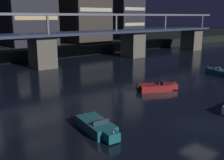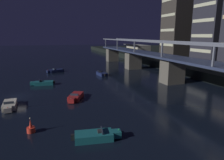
{
  "view_description": "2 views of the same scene",
  "coord_description": "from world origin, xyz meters",
  "px_view_note": "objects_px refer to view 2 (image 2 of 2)",
  "views": [
    {
      "loc": [
        -18.25,
        -11.6,
        8.85
      ],
      "look_at": [
        0.82,
        13.25,
        1.25
      ],
      "focal_mm": 42.12,
      "sensor_mm": 36.0,
      "label": 1
    },
    {
      "loc": [
        38.04,
        5.2,
        10.65
      ],
      "look_at": [
        2.28,
        17.14,
        2.26
      ],
      "focal_mm": 32.18,
      "sensor_mm": 36.0,
      "label": 2
    }
  ],
  "objects_px": {
    "channel_buoy": "(31,128)",
    "speedboat_near_left": "(102,74)",
    "speedboat_mid_center": "(10,105)",
    "speedboat_near_center": "(43,83)",
    "speedboat_near_right": "(96,136)",
    "speedboat_mid_right": "(75,97)",
    "tower_west_tall": "(219,28)",
    "speedboat_mid_left": "(56,71)",
    "tower_west_low": "(181,23)",
    "river_bridge": "(172,65)",
    "waterfront_pavilion": "(138,50)"
  },
  "relations": [
    {
      "from": "waterfront_pavilion",
      "to": "river_bridge",
      "type": "bearing_deg",
      "value": -15.57
    },
    {
      "from": "speedboat_near_center",
      "to": "speedboat_mid_left",
      "type": "xyz_separation_m",
      "value": [
        -15.36,
        3.57,
        0.0
      ]
    },
    {
      "from": "tower_west_tall",
      "to": "waterfront_pavilion",
      "type": "distance_m",
      "value": 36.04
    },
    {
      "from": "river_bridge",
      "to": "tower_west_low",
      "type": "height_order",
      "value": "tower_west_low"
    },
    {
      "from": "tower_west_low",
      "to": "speedboat_near_left",
      "type": "relative_size",
      "value": 5.04
    },
    {
      "from": "tower_west_low",
      "to": "tower_west_tall",
      "type": "bearing_deg",
      "value": 1.77
    },
    {
      "from": "speedboat_mid_center",
      "to": "channel_buoy",
      "type": "relative_size",
      "value": 2.96
    },
    {
      "from": "river_bridge",
      "to": "speedboat_near_center",
      "type": "height_order",
      "value": "river_bridge"
    },
    {
      "from": "speedboat_near_center",
      "to": "speedboat_near_right",
      "type": "xyz_separation_m",
      "value": [
        26.81,
        5.3,
        0.0
      ]
    },
    {
      "from": "waterfront_pavilion",
      "to": "channel_buoy",
      "type": "xyz_separation_m",
      "value": [
        58.24,
        -41.01,
        -3.96
      ]
    },
    {
      "from": "waterfront_pavilion",
      "to": "speedboat_near_center",
      "type": "xyz_separation_m",
      "value": [
        35.31,
        -39.77,
        -4.02
      ]
    },
    {
      "from": "speedboat_near_center",
      "to": "speedboat_mid_right",
      "type": "height_order",
      "value": "same"
    },
    {
      "from": "tower_west_tall",
      "to": "speedboat_mid_left",
      "type": "distance_m",
      "value": 49.21
    },
    {
      "from": "speedboat_mid_left",
      "to": "channel_buoy",
      "type": "xyz_separation_m",
      "value": [
        38.29,
        -4.8,
        0.06
      ]
    },
    {
      "from": "speedboat_near_center",
      "to": "river_bridge",
      "type": "bearing_deg",
      "value": 75.01
    },
    {
      "from": "tower_west_low",
      "to": "speedboat_mid_center",
      "type": "distance_m",
      "value": 63.99
    },
    {
      "from": "waterfront_pavilion",
      "to": "speedboat_mid_left",
      "type": "distance_m",
      "value": 41.53
    },
    {
      "from": "speedboat_mid_left",
      "to": "waterfront_pavilion",
      "type": "bearing_deg",
      "value": 118.85
    },
    {
      "from": "river_bridge",
      "to": "waterfront_pavilion",
      "type": "height_order",
      "value": "river_bridge"
    },
    {
      "from": "tower_west_tall",
      "to": "speedboat_mid_right",
      "type": "relative_size",
      "value": 4.3
    },
    {
      "from": "speedboat_near_center",
      "to": "channel_buoy",
      "type": "distance_m",
      "value": 22.97
    },
    {
      "from": "waterfront_pavilion",
      "to": "tower_west_tall",
      "type": "bearing_deg",
      "value": 15.5
    },
    {
      "from": "speedboat_near_left",
      "to": "speedboat_mid_center",
      "type": "distance_m",
      "value": 28.11
    },
    {
      "from": "speedboat_near_right",
      "to": "speedboat_mid_left",
      "type": "distance_m",
      "value": 42.21
    },
    {
      "from": "tower_west_tall",
      "to": "speedboat_near_right",
      "type": "relative_size",
      "value": 4.11
    },
    {
      "from": "waterfront_pavilion",
      "to": "speedboat_near_left",
      "type": "distance_m",
      "value": 38.19
    },
    {
      "from": "speedboat_near_center",
      "to": "speedboat_mid_left",
      "type": "bearing_deg",
      "value": 166.93
    },
    {
      "from": "tower_west_tall",
      "to": "speedboat_near_right",
      "type": "distance_m",
      "value": 53.65
    },
    {
      "from": "river_bridge",
      "to": "tower_west_tall",
      "type": "height_order",
      "value": "tower_west_tall"
    },
    {
      "from": "channel_buoy",
      "to": "speedboat_near_left",
      "type": "bearing_deg",
      "value": 150.8
    },
    {
      "from": "river_bridge",
      "to": "speedboat_mid_left",
      "type": "relative_size",
      "value": 17.72
    },
    {
      "from": "waterfront_pavilion",
      "to": "channel_buoy",
      "type": "bearing_deg",
      "value": -35.15
    },
    {
      "from": "tower_west_low",
      "to": "speedboat_mid_left",
      "type": "xyz_separation_m",
      "value": [
        3.22,
        -45.05,
        -14.83
      ]
    },
    {
      "from": "speedboat_near_left",
      "to": "speedboat_near_center",
      "type": "distance_m",
      "value": 16.44
    },
    {
      "from": "channel_buoy",
      "to": "tower_west_low",
      "type": "bearing_deg",
      "value": 129.79
    },
    {
      "from": "waterfront_pavilion",
      "to": "speedboat_mid_right",
      "type": "height_order",
      "value": "waterfront_pavilion"
    },
    {
      "from": "tower_west_tall",
      "to": "channel_buoy",
      "type": "xyz_separation_m",
      "value": [
        24.46,
        -50.38,
        -12.32
      ]
    },
    {
      "from": "speedboat_mid_right",
      "to": "channel_buoy",
      "type": "relative_size",
      "value": 2.84
    },
    {
      "from": "speedboat_mid_right",
      "to": "channel_buoy",
      "type": "bearing_deg",
      "value": -31.78
    },
    {
      "from": "tower_west_low",
      "to": "speedboat_mid_center",
      "type": "bearing_deg",
      "value": -59.0
    },
    {
      "from": "tower_west_tall",
      "to": "speedboat_mid_left",
      "type": "relative_size",
      "value": 4.18
    },
    {
      "from": "speedboat_mid_left",
      "to": "channel_buoy",
      "type": "relative_size",
      "value": 2.92
    },
    {
      "from": "speedboat_near_center",
      "to": "speedboat_mid_right",
      "type": "distance_m",
      "value": 13.48
    },
    {
      "from": "tower_west_low",
      "to": "speedboat_mid_center",
      "type": "height_order",
      "value": "tower_west_low"
    },
    {
      "from": "speedboat_mid_right",
      "to": "channel_buoy",
      "type": "height_order",
      "value": "channel_buoy"
    },
    {
      "from": "speedboat_mid_left",
      "to": "speedboat_mid_right",
      "type": "xyz_separation_m",
      "value": [
        27.75,
        1.73,
        0.0
      ]
    },
    {
      "from": "river_bridge",
      "to": "waterfront_pavilion",
      "type": "relative_size",
      "value": 7.35
    },
    {
      "from": "speedboat_near_left",
      "to": "channel_buoy",
      "type": "bearing_deg",
      "value": -29.2
    },
    {
      "from": "tower_west_low",
      "to": "speedboat_near_left",
      "type": "distance_m",
      "value": 38.58
    },
    {
      "from": "speedboat_near_center",
      "to": "waterfront_pavilion",
      "type": "bearing_deg",
      "value": 131.59
    }
  ]
}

